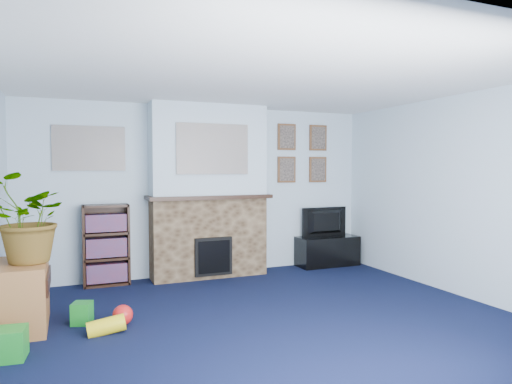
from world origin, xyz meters
name	(u,v)px	position (x,y,z in m)	size (l,w,h in m)	color
floor	(268,321)	(0.00, 0.00, 0.00)	(5.00, 4.50, 0.01)	black
ceiling	(268,77)	(0.00, 0.00, 2.40)	(5.00, 4.50, 0.01)	white
wall_back	(205,191)	(0.00, 2.25, 1.20)	(5.00, 0.04, 2.40)	silver
wall_front	(441,230)	(0.00, -2.25, 1.20)	(5.00, 0.04, 2.40)	silver
wall_right	(460,195)	(2.50, 0.00, 1.20)	(0.04, 4.50, 2.40)	silver
chimney_breast	(209,192)	(0.00, 2.05, 1.18)	(1.72, 0.50, 2.40)	brown
collage_main	(213,149)	(0.00, 1.84, 1.78)	(1.00, 0.03, 0.68)	gray
collage_left	(89,148)	(-1.55, 2.23, 1.78)	(0.90, 0.03, 0.58)	gray
portrait_tl	(287,137)	(1.30, 2.23, 2.00)	(0.30, 0.03, 0.40)	brown
portrait_tr	(318,138)	(1.85, 2.23, 2.00)	(0.30, 0.03, 0.40)	brown
portrait_bl	(287,170)	(1.30, 2.23, 1.50)	(0.30, 0.03, 0.40)	brown
portrait_br	(318,170)	(1.85, 2.23, 1.50)	(0.30, 0.03, 0.40)	brown
tv_stand	(327,251)	(1.92, 2.03, 0.23)	(0.96, 0.41, 0.46)	black
television	(327,222)	(1.92, 2.05, 0.68)	(0.78, 0.10, 0.45)	black
bookshelf	(106,247)	(-1.37, 2.11, 0.50)	(0.58, 0.28, 1.05)	black
sideboard	(21,292)	(-2.24, 0.70, 0.35)	(0.45, 0.81, 0.63)	#9D6132
potted_plant	(25,218)	(-2.19, 0.65, 1.06)	(0.77, 0.66, 0.85)	#26661E
mantel_clock	(206,190)	(-0.06, 2.00, 1.22)	(0.09, 0.06, 0.13)	gold
mantel_candle	(228,189)	(0.27, 2.00, 1.23)	(0.05, 0.05, 0.16)	#B2BFC6
mantel_teddy	(176,191)	(-0.47, 2.00, 1.22)	(0.13, 0.13, 0.13)	slate
mantel_can	(253,190)	(0.65, 2.00, 1.21)	(0.07, 0.07, 0.13)	#198C26
green_crate	(5,342)	(-2.30, -0.04, 0.14)	(0.31, 0.25, 0.25)	#198C26
toy_ball	(123,316)	(-1.35, 0.44, 0.09)	(0.20, 0.20, 0.20)	red
toy_block	(82,313)	(-1.71, 0.62, 0.11)	(0.17, 0.17, 0.21)	#198C26
toy_tube	(106,326)	(-1.51, 0.25, 0.07)	(0.16, 0.16, 0.34)	yellow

